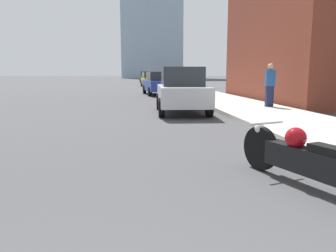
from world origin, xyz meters
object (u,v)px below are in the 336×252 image
(parked_car_yellow, at_px, (150,80))
(pedestrian, at_px, (270,85))
(parked_car_black, at_px, (148,78))
(motorcycle, at_px, (311,160))
(parked_car_blue, at_px, (159,83))
(parked_car_silver, at_px, (182,90))
(parked_car_green, at_px, (145,77))

(parked_car_yellow, xyz_separation_m, pedestrian, (3.58, -23.48, 0.23))
(parked_car_yellow, bearing_deg, parked_car_black, 86.11)
(motorcycle, distance_m, pedestrian, 9.46)
(parked_car_blue, bearing_deg, pedestrian, -75.36)
(parked_car_silver, xyz_separation_m, pedestrian, (3.65, 0.50, 0.19))
(motorcycle, distance_m, parked_car_silver, 8.40)
(motorcycle, distance_m, parked_car_yellow, 32.36)
(parked_car_yellow, bearing_deg, pedestrian, -84.20)
(parked_car_black, xyz_separation_m, pedestrian, (3.39, -34.22, 0.22))
(parked_car_silver, relative_size, parked_car_green, 0.97)
(parked_car_silver, distance_m, parked_car_black, 34.72)
(parked_car_green, bearing_deg, parked_car_blue, -89.70)
(parked_car_yellow, relative_size, pedestrian, 2.55)
(motorcycle, bearing_deg, parked_car_silver, 73.97)
(parked_car_yellow, bearing_deg, motorcycle, -92.23)
(parked_car_black, bearing_deg, parked_car_blue, -93.43)
(parked_car_silver, bearing_deg, pedestrian, 10.35)
(motorcycle, distance_m, parked_car_black, 43.09)
(parked_car_yellow, height_order, parked_car_green, parked_car_green)
(parked_car_yellow, distance_m, pedestrian, 23.75)
(parked_car_silver, distance_m, parked_car_yellow, 23.98)
(parked_car_blue, height_order, parked_car_yellow, parked_car_yellow)
(parked_car_black, distance_m, pedestrian, 34.38)
(motorcycle, relative_size, parked_car_blue, 0.55)
(parked_car_blue, xyz_separation_m, parked_car_yellow, (0.09, 13.30, 0.02))
(parked_car_yellow, xyz_separation_m, parked_car_green, (0.20, 22.12, 0.09))
(parked_car_green, distance_m, pedestrian, 45.72)
(parked_car_black, distance_m, parked_car_green, 11.38)
(motorcycle, relative_size, parked_car_black, 0.65)
(parked_car_blue, distance_m, parked_car_green, 35.43)
(parked_car_silver, bearing_deg, parked_car_yellow, 92.35)
(motorcycle, xyz_separation_m, parked_car_black, (-0.18, 43.09, 0.43))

